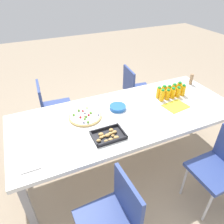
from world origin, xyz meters
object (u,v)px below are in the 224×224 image
(cardboard_tube, at_px, (191,79))
(paper_folder, at_px, (176,106))
(chair_far_left, at_px, (221,165))
(juice_bottle_2, at_px, (169,91))
(chair_far_right, at_px, (113,216))
(plate_stack, at_px, (118,107))
(snack_tray, at_px, (108,136))
(juice_bottle_5, at_px, (183,90))
(juice_bottle_8, at_px, (168,95))
(fruit_pizza, at_px, (85,116))
(chair_near_left, at_px, (135,88))
(juice_bottle_7, at_px, (173,93))
(juice_bottle_3, at_px, (164,91))
(party_table, at_px, (127,118))
(chair_near_right, at_px, (52,106))
(juice_bottle_0, at_px, (179,88))
(napkin_stack, at_px, (30,164))
(juice_bottle_4, at_px, (159,93))
(juice_bottle_1, at_px, (174,89))
(juice_bottle_6, at_px, (178,92))
(juice_bottle_9, at_px, (162,95))

(cardboard_tube, bearing_deg, paper_folder, 34.81)
(chair_far_left, distance_m, cardboard_tube, 1.24)
(juice_bottle_2, bearing_deg, chair_far_right, 39.94)
(plate_stack, height_order, paper_folder, plate_stack)
(chair_far_left, distance_m, plate_stack, 1.16)
(snack_tray, height_order, plate_stack, plate_stack)
(juice_bottle_5, relative_size, plate_stack, 0.78)
(juice_bottle_8, height_order, paper_folder, juice_bottle_8)
(fruit_pizza, bearing_deg, chair_near_left, -144.88)
(juice_bottle_7, bearing_deg, juice_bottle_2, -87.21)
(juice_bottle_3, height_order, cardboard_tube, juice_bottle_3)
(party_table, relative_size, chair_near_right, 2.93)
(chair_far_left, distance_m, juice_bottle_3, 1.01)
(chair_far_left, xyz_separation_m, snack_tray, (0.91, -0.56, 0.25))
(plate_stack, bearing_deg, chair_near_left, -131.97)
(juice_bottle_7, distance_m, snack_tray, 1.04)
(juice_bottle_8, bearing_deg, juice_bottle_0, -161.46)
(chair_near_right, distance_m, fruit_pizza, 0.82)
(juice_bottle_3, xyz_separation_m, plate_stack, (0.62, 0.03, -0.05))
(chair_near_right, bearing_deg, chair_near_left, 92.55)
(party_table, bearing_deg, juice_bottle_8, -172.38)
(party_table, distance_m, cardboard_tube, 1.14)
(juice_bottle_5, xyz_separation_m, cardboard_tube, (-0.29, -0.19, 0.00))
(chair_near_right, height_order, paper_folder, chair_near_right)
(napkin_stack, bearing_deg, plate_stack, -155.81)
(juice_bottle_5, xyz_separation_m, paper_folder, (0.23, 0.18, -0.06))
(party_table, distance_m, juice_bottle_5, 0.82)
(juice_bottle_8, distance_m, napkin_stack, 1.65)
(chair_far_left, height_order, plate_stack, chair_far_left)
(juice_bottle_4, xyz_separation_m, cardboard_tube, (-0.60, -0.12, 0.00))
(plate_stack, bearing_deg, party_table, 111.39)
(chair_far_left, bearing_deg, juice_bottle_5, -15.41)
(juice_bottle_0, height_order, napkin_stack, juice_bottle_0)
(chair_far_right, distance_m, juice_bottle_1, 1.64)
(juice_bottle_2, distance_m, juice_bottle_8, 0.10)
(juice_bottle_6, relative_size, fruit_pizza, 0.39)
(chair_near_left, xyz_separation_m, juice_bottle_8, (0.02, 0.76, 0.30))
(party_table, relative_size, chair_near_left, 2.93)
(juice_bottle_9, xyz_separation_m, snack_tray, (0.82, 0.33, -0.06))
(chair_far_right, bearing_deg, chair_near_right, 2.00)
(juice_bottle_9, bearing_deg, chair_far_left, 95.26)
(chair_far_right, bearing_deg, juice_bottle_8, -52.78)
(chair_near_right, xyz_separation_m, snack_tray, (-0.34, 1.12, 0.25))
(chair_far_left, bearing_deg, juice_bottle_6, -10.71)
(chair_far_right, xyz_separation_m, juice_bottle_2, (-1.19, -1.00, 0.30))
(chair_far_left, xyz_separation_m, juice_bottle_7, (-0.07, -0.90, 0.30))
(juice_bottle_5, bearing_deg, party_table, 5.88)
(napkin_stack, bearing_deg, juice_bottle_2, -164.56)
(chair_near_left, bearing_deg, juice_bottle_6, 15.38)
(juice_bottle_4, relative_size, paper_folder, 0.55)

